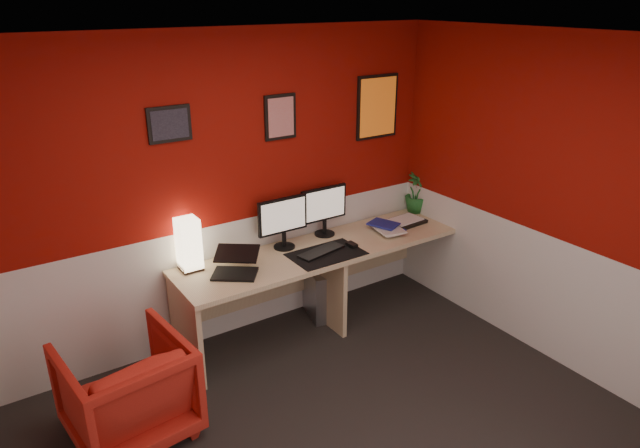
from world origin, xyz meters
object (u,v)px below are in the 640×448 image
Objects in this scene: desk at (325,286)px; potted_plant at (417,193)px; zen_tray at (405,222)px; pc_tower at (318,291)px; shoji_lamp at (189,246)px; monitor_right at (325,204)px; armchair at (127,390)px; monitor_left at (284,215)px; laptop at (234,262)px.

potted_plant reaches higher than desk.
potted_plant is at bearing 31.37° from zen_tray.
potted_plant is 0.87× the size of pc_tower.
monitor_right is at bearing -0.03° from shoji_lamp.
armchair is at bearing -166.65° from desk.
desk is at bearing -11.89° from shoji_lamp.
desk reaches higher than armchair.
monitor_left reaches higher than desk.
zen_tray is 0.78× the size of pc_tower.
shoji_lamp is at bearing 174.60° from zen_tray.
laptop is 1.11m from pc_tower.
desk is at bearing -122.22° from monitor_right.
potted_plant reaches higher than pc_tower.
monitor_left is (0.81, -0.05, 0.09)m from shoji_lamp.
monitor_right is 1.07m from potted_plant.
armchair is at bearing -167.89° from potted_plant.
monitor_left and monitor_right have the same top height.
monitor_right reaches higher than laptop.
monitor_left reaches higher than shoji_lamp.
potted_plant is at bearing 44.12° from laptop.
monitor_right is 1.66× the size of zen_tray.
pc_tower is at bearing -168.36° from armchair.
zen_tray is 0.38m from potted_plant.
laptop is at bearing -177.25° from zen_tray.
monitor_right reaches higher than zen_tray.
zen_tray is at bearing -148.63° from potted_plant.
monitor_right is (0.44, 0.04, 0.00)m from monitor_left.
laptop reaches higher than zen_tray.
monitor_right is at bearing 57.78° from desk.
monitor_left is 1.25m from zen_tray.
pc_tower is at bearing 77.74° from desk.
armchair is at bearing -121.26° from laptop.
desk is 7.88× the size of laptop.
laptop is 0.85× the size of potted_plant.
monitor_left is 0.44m from monitor_right.
potted_plant reaches higher than laptop.
shoji_lamp reaches higher than armchair.
pc_tower is at bearing -177.60° from potted_plant.
potted_plant is at bearing -0.35° from shoji_lamp.
monitor_left is at bearing -3.20° from shoji_lamp.
armchair is (-0.98, -0.39, -0.50)m from laptop.
desk is 1.26m from shoji_lamp.
monitor_right is 1.49× the size of potted_plant.
shoji_lamp is 0.53× the size of armchair.
laptop is 0.73× the size of pc_tower.
pc_tower is (-0.11, -0.06, -0.80)m from monitor_right.
pc_tower is at bearing 50.27° from laptop.
pc_tower is 1.97m from armchair.
monitor_left is at bearing -169.56° from pc_tower.
monitor_left is 0.77× the size of armchair.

